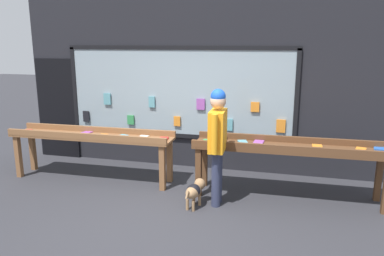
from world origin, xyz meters
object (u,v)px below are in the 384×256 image
(display_table_right, at_px, (289,152))
(person_browsing, at_px, (218,137))
(small_dog, at_px, (195,190))
(display_table_left, at_px, (92,139))

(display_table_right, relative_size, person_browsing, 1.67)
(display_table_right, bearing_deg, small_dog, -153.21)
(display_table_right, xyz_separation_m, person_browsing, (-1.04, -0.49, 0.28))
(person_browsing, xyz_separation_m, small_dog, (-0.30, -0.19, -0.79))
(display_table_right, height_order, person_browsing, person_browsing)
(display_table_left, height_order, small_dog, display_table_left)
(display_table_left, distance_m, person_browsing, 2.43)
(display_table_right, bearing_deg, display_table_left, -179.96)
(display_table_left, distance_m, small_dog, 2.22)
(display_table_left, xyz_separation_m, display_table_right, (3.40, 0.00, 0.03))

